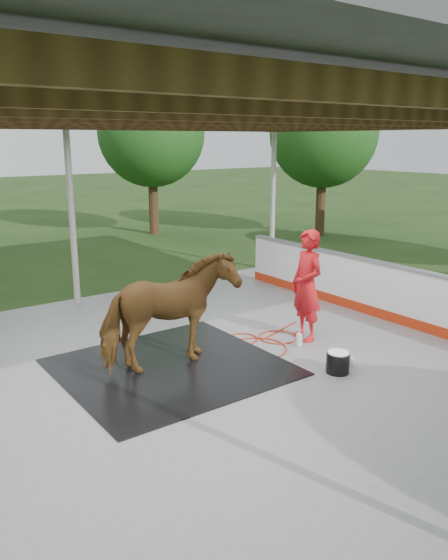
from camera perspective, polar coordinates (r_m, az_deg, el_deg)
ground at (r=8.64m, az=-3.33°, el=-9.96°), size 100.00×100.00×0.00m
concrete_slab at (r=8.63m, az=-3.33°, el=-9.81°), size 12.00×10.00×0.05m
pavilion_structure at (r=7.88m, az=-3.77°, el=17.33°), size 12.60×10.60×4.05m
dasher_board at (r=11.44m, az=16.36°, el=-1.21°), size 0.16×8.00×1.15m
tree_belt at (r=8.79m, az=-5.30°, el=15.84°), size 28.00×28.00×5.80m
rubber_mat at (r=8.82m, az=-5.56°, el=-9.03°), size 3.30×3.09×0.02m
horse at (r=8.50m, az=-5.71°, el=-3.37°), size 2.17×1.06×1.80m
handler at (r=9.82m, az=8.65°, el=-0.55°), size 0.60×0.80×2.00m
wash_bucket at (r=8.73m, az=11.82°, el=-8.38°), size 0.36×0.36×0.34m
soap_bottle_a at (r=9.68m, az=7.84°, el=-5.99°), size 0.13×0.13×0.32m
soap_bottle_b at (r=9.06m, az=13.11°, el=-8.12°), size 0.12×0.12×0.19m
hose_coil at (r=9.76m, az=3.82°, el=-6.62°), size 2.05×1.33×0.02m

